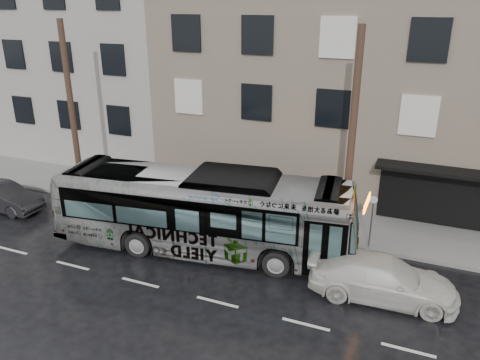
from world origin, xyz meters
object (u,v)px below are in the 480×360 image
object	(u,v)px
dark_sedan	(4,197)
sign_post	(371,221)
white_sedan	(383,279)
utility_pole_front	(352,142)
utility_pole_rear	(72,112)
bus	(204,211)

from	to	relation	value
dark_sedan	sign_post	bearing A→B (deg)	-80.46
white_sedan	dark_sedan	size ratio (longest dim) A/B	1.24
utility_pole_front	dark_sedan	world-z (taller)	utility_pole_front
dark_sedan	utility_pole_rear	bearing A→B (deg)	-41.80
utility_pole_rear	sign_post	bearing A→B (deg)	0.00
bus	white_sedan	distance (m)	7.48
sign_post	white_sedan	xyz separation A→B (m)	(0.89, -3.27, -0.60)
sign_post	dark_sedan	distance (m)	17.88
utility_pole_front	bus	bearing A→B (deg)	-154.53
bus	dark_sedan	distance (m)	11.21
utility_pole_rear	utility_pole_front	bearing A→B (deg)	0.00
utility_pole_rear	bus	xyz separation A→B (m)	(8.61, -2.57, -2.89)
utility_pole_rear	dark_sedan	distance (m)	5.48
utility_pole_front	dark_sedan	distance (m)	17.24
utility_pole_front	utility_pole_rear	xyz separation A→B (m)	(-14.00, 0.00, 0.00)
bus	utility_pole_rear	bearing A→B (deg)	66.12
sign_post	white_sedan	world-z (taller)	sign_post
bus	dark_sedan	xyz separation A→B (m)	(-11.16, -0.23, -1.08)
utility_pole_front	white_sedan	bearing A→B (deg)	-58.68
sign_post	white_sedan	distance (m)	3.44
white_sedan	dark_sedan	bearing A→B (deg)	84.73
dark_sedan	bus	bearing A→B (deg)	-88.29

